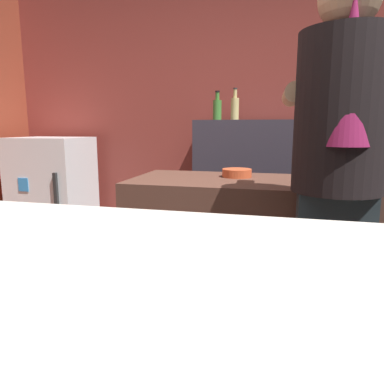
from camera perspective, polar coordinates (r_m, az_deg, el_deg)
wall_back at (r=3.41m, az=12.71°, el=13.09°), size 5.20×0.10×2.70m
prep_counter at (r=2.07m, az=20.44°, el=-10.90°), size 2.10×0.60×0.89m
back_shelf at (r=3.19m, az=9.32°, el=0.12°), size 0.97×0.36×1.23m
mini_fridge at (r=3.69m, az=-21.16°, el=-0.27°), size 0.67×0.58×1.07m
bartender at (r=1.49m, az=22.09°, el=3.16°), size 0.43×0.52×1.73m
mixing_bowl at (r=2.04m, az=7.14°, el=3.02°), size 0.17×0.17×0.05m
bottle_vinegar at (r=3.19m, az=4.03°, el=13.03°), size 0.07×0.07×0.25m
bottle_olive_oil at (r=3.18m, az=6.82°, el=13.15°), size 0.07×0.07×0.27m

